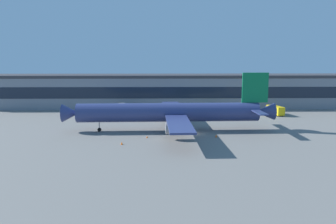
{
  "coord_description": "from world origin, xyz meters",
  "views": [
    {
      "loc": [
        -9.41,
        -97.09,
        21.81
      ],
      "look_at": [
        -7.4,
        8.18,
        5.0
      ],
      "focal_mm": 37.29,
      "sensor_mm": 36.0,
      "label": 1
    }
  ],
  "objects_px": {
    "traffic_cone_2": "(216,136)",
    "fuel_truck": "(275,110)",
    "follow_me_car": "(97,111)",
    "traffic_cone_0": "(122,143)",
    "stair_truck": "(123,108)",
    "pushback_tractor": "(209,109)",
    "airliner": "(171,112)",
    "traffic_cone_1": "(147,137)"
  },
  "relations": [
    {
      "from": "traffic_cone_0",
      "to": "traffic_cone_1",
      "type": "height_order",
      "value": "traffic_cone_0"
    },
    {
      "from": "pushback_tractor",
      "to": "fuel_truck",
      "type": "relative_size",
      "value": 0.61
    },
    {
      "from": "pushback_tractor",
      "to": "traffic_cone_2",
      "type": "bearing_deg",
      "value": -95.25
    },
    {
      "from": "airliner",
      "to": "pushback_tractor",
      "type": "xyz_separation_m",
      "value": [
        16.16,
        36.56,
        -4.47
      ]
    },
    {
      "from": "airliner",
      "to": "pushback_tractor",
      "type": "relative_size",
      "value": 11.61
    },
    {
      "from": "airliner",
      "to": "follow_me_car",
      "type": "height_order",
      "value": "airliner"
    },
    {
      "from": "traffic_cone_0",
      "to": "traffic_cone_1",
      "type": "xyz_separation_m",
      "value": [
        6.03,
        7.08,
        -0.05
      ]
    },
    {
      "from": "follow_me_car",
      "to": "traffic_cone_2",
      "type": "distance_m",
      "value": 56.59
    },
    {
      "from": "stair_truck",
      "to": "traffic_cone_0",
      "type": "xyz_separation_m",
      "value": [
        5.05,
        -50.04,
        -1.62
      ]
    },
    {
      "from": "traffic_cone_0",
      "to": "traffic_cone_2",
      "type": "height_order",
      "value": "traffic_cone_2"
    },
    {
      "from": "traffic_cone_2",
      "to": "follow_me_car",
      "type": "bearing_deg",
      "value": 134.45
    },
    {
      "from": "traffic_cone_0",
      "to": "airliner",
      "type": "bearing_deg",
      "value": 51.58
    },
    {
      "from": "pushback_tractor",
      "to": "traffic_cone_2",
      "type": "xyz_separation_m",
      "value": [
        -4.16,
        -45.27,
        -0.68
      ]
    },
    {
      "from": "airliner",
      "to": "traffic_cone_2",
      "type": "height_order",
      "value": "airliner"
    },
    {
      "from": "stair_truck",
      "to": "traffic_cone_0",
      "type": "bearing_deg",
      "value": -84.23
    },
    {
      "from": "follow_me_car",
      "to": "traffic_cone_0",
      "type": "bearing_deg",
      "value": -72.92
    },
    {
      "from": "airliner",
      "to": "traffic_cone_0",
      "type": "xyz_separation_m",
      "value": [
        -12.89,
        -16.25,
        -5.17
      ]
    },
    {
      "from": "airliner",
      "to": "fuel_truck",
      "type": "bearing_deg",
      "value": 34.77
    },
    {
      "from": "follow_me_car",
      "to": "airliner",
      "type": "bearing_deg",
      "value": -48.92
    },
    {
      "from": "pushback_tractor",
      "to": "stair_truck",
      "type": "bearing_deg",
      "value": -175.35
    },
    {
      "from": "fuel_truck",
      "to": "stair_truck",
      "type": "bearing_deg",
      "value": 174.07
    },
    {
      "from": "stair_truck",
      "to": "traffic_cone_2",
      "type": "height_order",
      "value": "stair_truck"
    },
    {
      "from": "fuel_truck",
      "to": "traffic_cone_0",
      "type": "distance_m",
      "value": 68.83
    },
    {
      "from": "pushback_tractor",
      "to": "traffic_cone_1",
      "type": "relative_size",
      "value": 8.81
    },
    {
      "from": "pushback_tractor",
      "to": "follow_me_car",
      "type": "relative_size",
      "value": 1.19
    },
    {
      "from": "pushback_tractor",
      "to": "traffic_cone_1",
      "type": "xyz_separation_m",
      "value": [
        -23.03,
        -45.73,
        -0.74
      ]
    },
    {
      "from": "airliner",
      "to": "traffic_cone_1",
      "type": "bearing_deg",
      "value": -126.82
    },
    {
      "from": "traffic_cone_1",
      "to": "traffic_cone_2",
      "type": "xyz_separation_m",
      "value": [
        18.87,
        0.46,
        0.07
      ]
    },
    {
      "from": "fuel_truck",
      "to": "stair_truck",
      "type": "height_order",
      "value": "stair_truck"
    },
    {
      "from": "stair_truck",
      "to": "traffic_cone_2",
      "type": "bearing_deg",
      "value": -54.83
    },
    {
      "from": "pushback_tractor",
      "to": "fuel_truck",
      "type": "distance_m",
      "value": 25.42
    },
    {
      "from": "pushback_tractor",
      "to": "stair_truck",
      "type": "relative_size",
      "value": 0.84
    },
    {
      "from": "follow_me_car",
      "to": "traffic_cone_1",
      "type": "bearing_deg",
      "value": -63.07
    },
    {
      "from": "follow_me_car",
      "to": "traffic_cone_0",
      "type": "distance_m",
      "value": 50.15
    },
    {
      "from": "follow_me_car",
      "to": "pushback_tractor",
      "type": "bearing_deg",
      "value": 6.36
    },
    {
      "from": "stair_truck",
      "to": "traffic_cone_0",
      "type": "relative_size",
      "value": 9.03
    },
    {
      "from": "stair_truck",
      "to": "traffic_cone_2",
      "type": "relative_size",
      "value": 8.65
    },
    {
      "from": "stair_truck",
      "to": "traffic_cone_0",
      "type": "distance_m",
      "value": 50.32
    },
    {
      "from": "follow_me_car",
      "to": "traffic_cone_2",
      "type": "relative_size",
      "value": 6.08
    },
    {
      "from": "traffic_cone_2",
      "to": "fuel_truck",
      "type": "bearing_deg",
      "value": 52.5
    },
    {
      "from": "airliner",
      "to": "traffic_cone_2",
      "type": "bearing_deg",
      "value": -35.99
    },
    {
      "from": "fuel_truck",
      "to": "stair_truck",
      "type": "relative_size",
      "value": 1.37
    }
  ]
}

